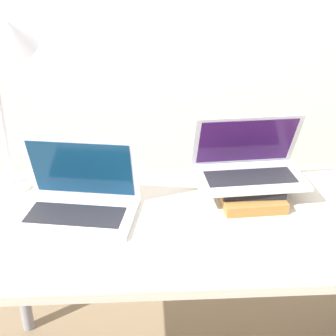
{
  "coord_description": "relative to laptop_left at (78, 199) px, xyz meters",
  "views": [
    {
      "loc": [
        -0.18,
        -0.94,
        1.56
      ],
      "look_at": [
        -0.11,
        0.36,
        0.92
      ],
      "focal_mm": 50.0,
      "sensor_mm": 36.0,
      "label": 1
    }
  ],
  "objects": [
    {
      "name": "laptop_left",
      "position": [
        0.0,
        0.0,
        0.0
      ],
      "size": [
        0.42,
        0.31,
        0.25
      ],
      "color": "silver",
      "rests_on": "desk"
    },
    {
      "name": "book_stack",
      "position": [
        0.58,
        0.08,
        -0.02
      ],
      "size": [
        0.22,
        0.27,
        0.06
      ],
      "color": "olive",
      "rests_on": "desk"
    },
    {
      "name": "desk",
      "position": [
        0.4,
        -0.05,
        -0.13
      ],
      "size": [
        1.55,
        0.72,
        0.74
      ],
      "color": "beige",
      "rests_on": "ground_plane"
    },
    {
      "name": "wireless_keyboard",
      "position": [
        0.61,
        -0.23,
        -0.04
      ],
      "size": [
        0.29,
        0.13,
        0.01
      ],
      "color": "silver",
      "rests_on": "desk"
    },
    {
      "name": "laptop_on_books",
      "position": [
        0.58,
        0.1,
        0.06
      ],
      "size": [
        0.39,
        0.26,
        0.22
      ],
      "color": "silver",
      "rests_on": "book_stack"
    },
    {
      "name": "desk_lamp",
      "position": [
        -0.2,
        0.16,
        0.44
      ],
      "size": [
        0.23,
        0.2,
        0.65
      ],
      "color": "white",
      "rests_on": "desk"
    }
  ]
}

